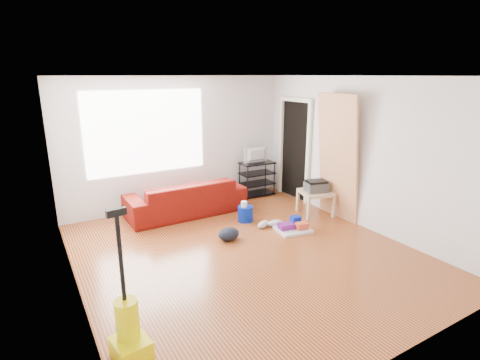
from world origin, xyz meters
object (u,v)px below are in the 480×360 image
cleaning_tray (293,227)px  sofa (187,213)px  backpack (229,240)px  vacuum (129,331)px  side_table (316,195)px  tv_stand (257,178)px  bucket (245,221)px

cleaning_tray → sofa: bearing=126.3°
backpack → vacuum: 2.68m
side_table → cleaning_tray: (-0.83, -0.40, -0.31)m
backpack → side_table: bearing=-6.0°
sofa → side_table: size_ratio=3.21×
side_table → backpack: (-1.94, -0.17, -0.37)m
tv_stand → bucket: 1.57m
tv_stand → backpack: bearing=-131.9°
bucket → vacuum: (-2.65, -2.30, 0.27)m
tv_stand → vacuum: vacuum is taller
bucket → vacuum: 3.52m
sofa → backpack: size_ratio=6.19×
sofa → side_table: 2.44m
side_table → backpack: bearing=-175.0°
bucket → backpack: bearing=-139.8°
side_table → backpack: side_table is taller
cleaning_tray → bucket: bearing=121.1°
bucket → backpack: 0.84m
vacuum → backpack: bearing=32.8°
cleaning_tray → backpack: (-1.11, 0.24, -0.06)m
sofa → cleaning_tray: sofa is taller
tv_stand → side_table: bearing=-76.9°
sofa → vacuum: vacuum is taller
side_table → sofa: bearing=148.5°
sofa → cleaning_tray: 2.07m
side_table → cleaning_tray: size_ratio=1.12×
side_table → vacuum: size_ratio=0.47×
bucket → vacuum: vacuum is taller
backpack → vacuum: size_ratio=0.25×
side_table → cleaning_tray: side_table is taller
tv_stand → bucket: bearing=-128.7°
side_table → bucket: 1.40m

